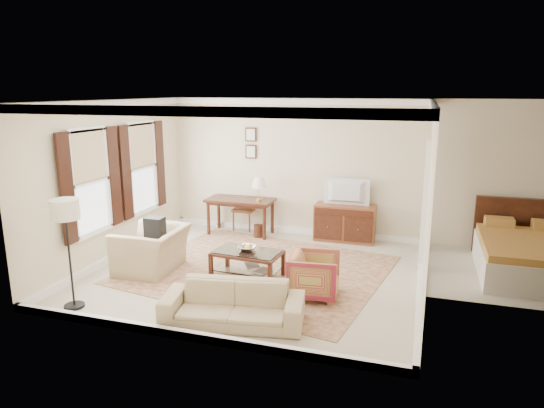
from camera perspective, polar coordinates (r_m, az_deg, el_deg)
The scene contains 21 objects.
room_shell at distance 7.90m, azimuth -2.06°, elevation 8.98°, with size 5.51×5.01×2.91m.
annex_bedroom at distance 9.19m, azimuth 28.37°, elevation -5.60°, with size 3.00×2.70×2.90m.
window_front at distance 8.71m, azimuth -20.62°, elevation 2.43°, with size 0.12×1.56×1.80m, color #CCB284, non-canonical shape.
window_rear at distance 10.00m, azimuth -15.03°, elevation 4.13°, with size 0.12×1.56×1.80m, color #CCB284, non-canonical shape.
doorway at distance 9.15m, azimuth 17.52°, elevation 0.11°, with size 0.10×1.12×2.25m, color white, non-canonical shape.
rug at distance 8.54m, azimuth -1.57°, elevation -7.69°, with size 4.14×3.55×0.01m, color #5E2C1F.
writing_desk at distance 10.44m, azimuth -3.74°, elevation 0.02°, with size 1.43×0.71×0.78m.
desk_chair at distance 10.81m, azimuth -3.28°, elevation -0.31°, with size 0.45×0.45×1.05m, color brown, non-canonical shape.
desk_lamp at distance 10.22m, azimuth -1.54°, elevation 1.82°, with size 0.32×0.32×0.50m, color silver, non-canonical shape.
framed_prints at distance 10.59m, azimuth -2.50°, elevation 7.19°, with size 0.25×0.04×0.68m, color #431F13, non-canonical shape.
sideboard at distance 10.13m, azimuth 8.57°, elevation -2.21°, with size 1.24×0.48×0.76m, color brown.
tv at distance 9.93m, azimuth 8.71°, elevation 2.37°, with size 0.90×0.52×0.12m, color black.
coffee_table at distance 8.08m, azimuth -2.92°, elevation -6.26°, with size 1.16×0.74×0.47m.
fruit_bowl at distance 8.06m, azimuth -3.03°, elevation -5.09°, with size 0.42×0.42×0.10m, color silver.
book_a at distance 8.23m, azimuth -3.11°, elevation -7.21°, with size 0.28×0.04×0.38m, color brown.
book_b at distance 8.05m, azimuth -1.71°, elevation -7.70°, with size 0.28×0.03×0.38m, color brown.
striped_armchair at distance 7.39m, azimuth 4.98°, elevation -8.09°, with size 0.73×0.69×0.75m, color maroon.
club_armchair at distance 8.59m, azimuth -14.00°, elevation -4.41°, with size 1.17×0.76×1.02m, color tan.
backpack at distance 8.57m, azimuth -13.62°, elevation -2.69°, with size 0.32×0.22×0.40m, color black.
sofa at distance 6.59m, azimuth -4.64°, elevation -10.92°, with size 1.88×0.55×0.74m, color tan.
floor_lamp at distance 7.29m, azimuth -23.12°, elevation -1.47°, with size 0.39×0.39×1.60m.
Camera 1 is at (2.62, -7.43, 3.07)m, focal length 32.00 mm.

